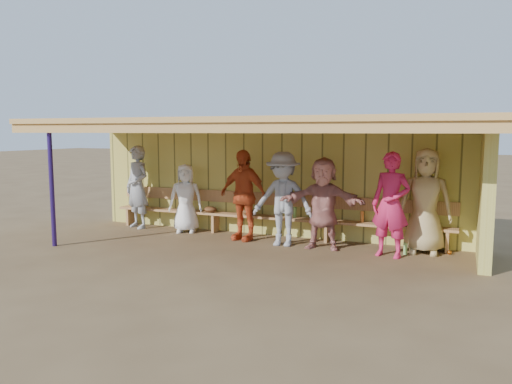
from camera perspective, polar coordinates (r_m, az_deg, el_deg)
ground at (r=9.85m, az=-0.79°, el=-6.30°), size 90.00×90.00×0.00m
player_a at (r=11.96m, az=-13.40°, el=0.56°), size 0.82×0.68×1.93m
player_b at (r=11.28m, az=-8.05°, el=-0.71°), size 0.88×0.74×1.54m
player_d at (r=10.35m, az=-1.49°, el=-0.35°), size 1.17×0.66×1.89m
player_e at (r=9.84m, az=3.10°, el=-0.81°), size 1.24×0.76×1.86m
player_f at (r=9.65m, az=7.66°, el=-1.29°), size 1.68×0.64×1.77m
player_g at (r=9.26m, az=15.15°, el=-1.40°), size 0.78×0.60×1.90m
player_h at (r=9.71m, az=18.78°, el=-0.99°), size 0.99×0.67×1.96m
dugout_structure at (r=10.10m, az=2.78°, el=3.74°), size 8.80×3.20×2.50m
bench at (r=10.76m, az=1.57°, el=-2.31°), size 7.60×0.34×0.93m
dugout_equipment at (r=10.99m, az=-2.91°, el=-2.32°), size 7.17×0.62×0.80m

